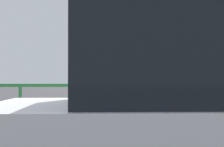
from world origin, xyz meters
TOP-DOWN VIEW (x-y plane):
  - parking_meter at (-0.16, 0.28)m, footprint 0.17×0.18m
  - pedestrian_at_meter at (-0.61, 0.45)m, footprint 0.71×0.51m
  - background_railing at (-0.00, 2.96)m, footprint 24.06×0.06m

SIDE VIEW (x-z plane):
  - background_railing at x=0.00m, z-range 0.36..1.50m
  - pedestrian_at_meter at x=-0.61m, z-range 0.24..1.91m
  - parking_meter at x=-0.16m, z-range 0.43..1.85m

